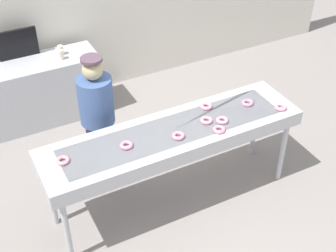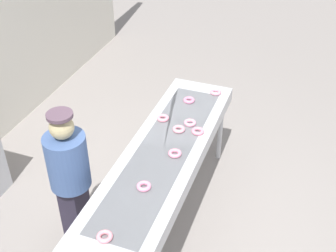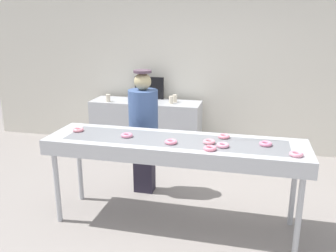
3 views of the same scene
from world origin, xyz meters
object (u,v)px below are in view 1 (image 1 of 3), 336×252
Objects in this scene: strawberry_donut_5 at (219,130)px; strawberry_donut_7 at (126,145)px; strawberry_donut_4 at (247,103)px; menu_display at (17,44)px; strawberry_donut_2 at (63,160)px; strawberry_donut_6 at (178,136)px; strawberry_donut_3 at (222,120)px; paper_cup_1 at (61,55)px; paper_cup_2 at (61,50)px; fryer_conveyor at (173,137)px; strawberry_donut_8 at (281,107)px; worker_baker at (97,115)px; prep_counter at (31,94)px; strawberry_donut_1 at (206,120)px; strawberry_donut_0 at (206,106)px.

strawberry_donut_7 is (-0.88, 0.19, 0.00)m from strawberry_donut_5.
menu_display is (-1.82, 2.26, 0.07)m from strawberry_donut_4.
strawberry_donut_6 is (1.07, -0.16, 0.00)m from strawberry_donut_2.
paper_cup_1 is at bearing 115.18° from strawberry_donut_3.
strawberry_donut_4 is (0.39, 0.14, 0.00)m from strawberry_donut_3.
paper_cup_2 is at bearing -19.70° from menu_display.
fryer_conveyor is at bearing -2.29° from strawberry_donut_2.
strawberry_donut_6 and strawberry_donut_8 have the same top height.
strawberry_donut_2 is 0.08× the size of worker_baker.
paper_cup_2 reaches higher than prep_counter.
strawberry_donut_4 is 1.38m from strawberry_donut_7.
strawberry_donut_6 is (-0.01, -0.12, 0.10)m from fryer_conveyor.
strawberry_donut_8 reaches higher than prep_counter.
strawberry_donut_4 is 0.56m from strawberry_donut_5.
strawberry_donut_8 reaches higher than paper_cup_2.
strawberry_donut_1 is 0.15m from strawberry_donut_3.
strawberry_donut_7 is 2.03m from paper_cup_1.
strawberry_donut_8 is (2.22, -0.23, 0.00)m from strawberry_donut_2.
strawberry_donut_4 is 1.00× the size of paper_cup_2.
strawberry_donut_7 is 0.24× the size of menu_display.
strawberry_donut_1 is at bearing 99.70° from strawberry_donut_5.
fryer_conveyor is 5.33× the size of menu_display.
strawberry_donut_1 is at bearing -69.25° from paper_cup_2.
worker_baker is 1.47m from paper_cup_2.
strawberry_donut_7 is (-0.97, -0.20, 0.00)m from strawberry_donut_0.
strawberry_donut_4 is (0.53, 0.07, 0.00)m from strawberry_donut_1.
strawberry_donut_2 is 1.96m from strawberry_donut_4.
strawberry_donut_0 is at bearing -61.91° from paper_cup_1.
strawberry_donut_1 is 2.21m from paper_cup_1.
strawberry_donut_6 is 2.18m from paper_cup_1.
strawberry_donut_6 is at bearing -78.52° from paper_cup_2.
strawberry_donut_0 is at bearing 93.10° from strawberry_donut_3.
fryer_conveyor is at bearing -67.76° from menu_display.
strawberry_donut_4 is (1.96, -0.01, 0.00)m from strawberry_donut_2.
strawberry_donut_3 is 1.00× the size of strawberry_donut_4.
strawberry_donut_3 is at bearing -26.39° from strawberry_donut_1.
fryer_conveyor is 2.32m from prep_counter.
strawberry_donut_8 reaches higher than paper_cup_1.
paper_cup_1 is at bearing -9.12° from prep_counter.
strawberry_donut_7 is (-0.50, -0.02, 0.10)m from fryer_conveyor.
strawberry_donut_1 is 1.00× the size of strawberry_donut_5.
menu_display is (-1.41, 2.11, 0.07)m from strawberry_donut_0.
strawberry_donut_0 and strawberry_donut_8 have the same top height.
strawberry_donut_0 is 2.43m from prep_counter.
strawberry_donut_1 is 1.00× the size of strawberry_donut_7.
worker_baker reaches higher than fryer_conveyor.
strawberry_donut_3 is at bearing -11.42° from fryer_conveyor.
strawberry_donut_4 is 1.00× the size of paper_cup_1.
strawberry_donut_7 is at bearing -79.21° from menu_display.
strawberry_donut_1 is at bearing 168.89° from strawberry_donut_8.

